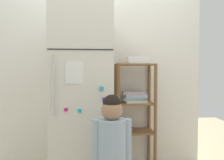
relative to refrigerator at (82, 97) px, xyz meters
name	(u,v)px	position (x,y,z in m)	size (l,w,h in m)	color
kitchen_wall_back	(101,72)	(0.20, 0.37, 0.25)	(2.45, 0.03, 2.29)	silver
refrigerator	(82,97)	(0.00, 0.00, 0.00)	(0.58, 0.71, 1.79)	silver
child_standing	(112,143)	(0.25, -0.56, -0.31)	(0.31, 0.23, 0.97)	#424B50
pantry_shelf_unit	(134,107)	(0.58, 0.19, -0.14)	(0.44, 0.30, 1.24)	brown
fruit_bin	(137,61)	(0.60, 0.18, 0.38)	(0.23, 0.17, 0.09)	white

